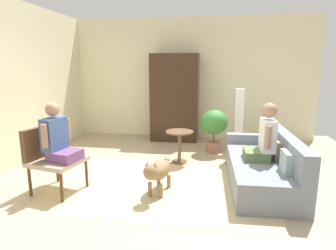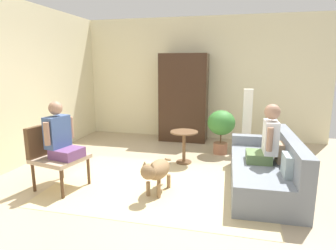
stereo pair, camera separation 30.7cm
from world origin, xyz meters
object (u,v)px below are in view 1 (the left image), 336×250
(round_end_table, at_px, (179,142))
(dog, at_px, (158,171))
(person_on_armchair, at_px, (58,138))
(couch, at_px, (264,167))
(person_on_couch, at_px, (264,137))
(column_lamp, at_px, (238,120))
(armchair, at_px, (50,154))
(potted_plant, at_px, (214,125))
(armoire_cabinet, at_px, (175,98))

(round_end_table, relative_size, dog, 0.71)
(person_on_armchair, height_order, dog, person_on_armchair)
(couch, bearing_deg, person_on_couch, -143.50)
(round_end_table, distance_m, column_lamp, 1.52)
(armchair, distance_m, dog, 1.55)
(potted_plant, bearing_deg, armoire_cabinet, 135.72)
(round_end_table, bearing_deg, potted_plant, 50.17)
(armchair, distance_m, round_end_table, 2.22)
(armchair, height_order, person_on_couch, person_on_couch)
(armoire_cabinet, bearing_deg, potted_plant, -44.28)
(armchair, relative_size, person_on_armchair, 1.15)
(person_on_armchair, bearing_deg, dog, 5.67)
(potted_plant, bearing_deg, round_end_table, -129.83)
(dog, bearing_deg, person_on_couch, 20.52)
(armchair, bearing_deg, couch, 12.62)
(column_lamp, relative_size, armoire_cabinet, 0.64)
(couch, distance_m, dog, 1.62)
(armoire_cabinet, bearing_deg, couch, -55.25)
(armchair, xyz_separation_m, dog, (1.53, 0.10, -0.21))
(dog, height_order, column_lamp, column_lamp)
(dog, relative_size, armoire_cabinet, 0.41)
(person_on_couch, height_order, person_on_armchair, person_on_armchair)
(round_end_table, xyz_separation_m, armoire_cabinet, (-0.31, 1.65, 0.61))
(round_end_table, bearing_deg, armchair, -138.83)
(potted_plant, distance_m, armoire_cabinet, 1.37)
(person_on_couch, relative_size, round_end_table, 1.41)
(couch, height_order, armoire_cabinet, armoire_cabinet)
(couch, relative_size, round_end_table, 3.37)
(potted_plant, relative_size, column_lamp, 0.68)
(person_on_armchair, height_order, potted_plant, person_on_armchair)
(dog, relative_size, column_lamp, 0.64)
(armchair, height_order, person_on_armchair, person_on_armchair)
(dog, bearing_deg, potted_plant, 70.15)
(couch, distance_m, round_end_table, 1.58)
(armoire_cabinet, bearing_deg, dog, -86.66)
(armchair, xyz_separation_m, potted_plant, (2.29, 2.20, 0.04))
(couch, xyz_separation_m, potted_plant, (-0.75, 1.52, 0.31))
(column_lamp, bearing_deg, armoire_cabinet, 155.19)
(person_on_armchair, xyz_separation_m, armoire_cabinet, (1.20, 3.15, 0.22))
(person_on_armchair, height_order, round_end_table, person_on_armchair)
(armchair, relative_size, potted_plant, 1.04)
(potted_plant, bearing_deg, person_on_armchair, -133.67)
(armoire_cabinet, bearing_deg, person_on_armchair, -110.88)
(person_on_couch, xyz_separation_m, round_end_table, (-1.34, 0.80, -0.34))
(person_on_armchair, distance_m, dog, 1.46)
(person_on_armchair, distance_m, round_end_table, 2.16)
(person_on_couch, height_order, armoire_cabinet, armoire_cabinet)
(dog, bearing_deg, couch, 20.90)
(potted_plant, bearing_deg, couch, -63.65)
(couch, xyz_separation_m, person_on_couch, (-0.03, -0.02, 0.47))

